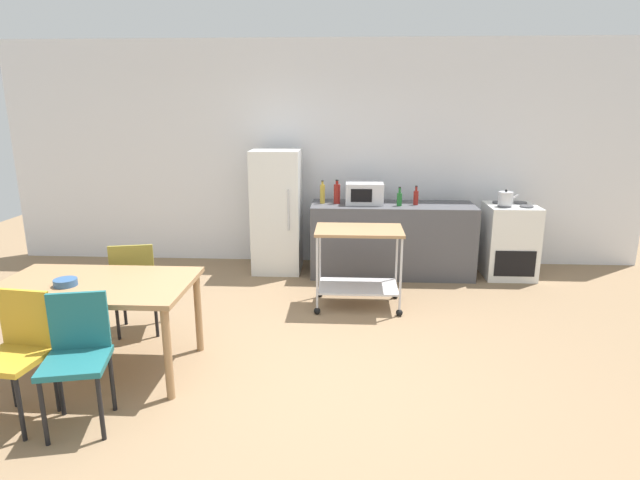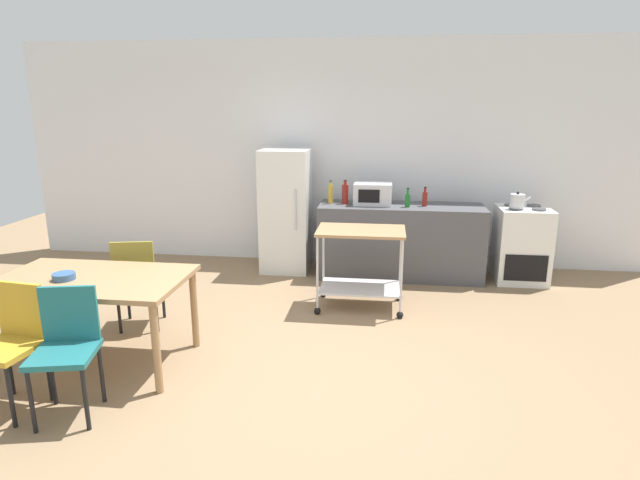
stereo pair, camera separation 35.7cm
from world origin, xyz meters
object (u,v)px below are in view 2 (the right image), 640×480
object	(u,v)px
chair_teal	(66,344)
bottle_wine	(408,200)
dining_table	(92,286)
bottle_hot_sauce	(331,194)
bottle_soda	(425,198)
refrigerator	(286,211)
stove_oven	(521,244)
kitchen_cart	(361,255)
bottle_soy_sauce	(345,194)
microwave	(373,194)
fruit_bowl	(64,276)
chair_olive	(137,277)
kettle	(517,201)
chair_mustard	(11,339)

from	to	relation	value
chair_teal	bottle_wine	xyz separation A→B (m)	(2.38, 3.22, 0.47)
dining_table	bottle_hot_sauce	size ratio (longest dim) A/B	5.26
bottle_soda	refrigerator	bearing A→B (deg)	176.25
stove_oven	kitchen_cart	distance (m)	2.20
refrigerator	bottle_soy_sauce	world-z (taller)	refrigerator
bottle_hot_sauce	microwave	bearing A→B (deg)	1.02
refrigerator	bottle_soy_sauce	size ratio (longest dim) A/B	5.25
bottle_soy_sauce	kitchen_cart	bearing A→B (deg)	-77.15
bottle_wine	fruit_bowl	xyz separation A→B (m)	(-2.77, -2.60, -0.21)
chair_teal	stove_oven	bearing A→B (deg)	28.73
bottle_soda	chair_olive	bearing A→B (deg)	-145.52
fruit_bowl	kettle	bearing A→B (deg)	32.99
chair_teal	bottle_hot_sauce	xyz separation A→B (m)	(1.45, 3.33, 0.50)
bottle_soy_sauce	chair_olive	bearing A→B (deg)	-133.01
chair_mustard	microwave	world-z (taller)	microwave
kitchen_cart	fruit_bowl	size ratio (longest dim) A/B	5.23
bottle_hot_sauce	bottle_soy_sauce	world-z (taller)	bottle_soy_sauce
chair_teal	fruit_bowl	size ratio (longest dim) A/B	5.12
microwave	fruit_bowl	xyz separation A→B (m)	(-2.35, -2.72, -0.25)
chair_olive	bottle_wine	bearing A→B (deg)	-157.79
dining_table	kettle	world-z (taller)	kettle
kitchen_cart	chair_mustard	bearing A→B (deg)	-136.70
chair_olive	kettle	world-z (taller)	kettle
chair_teal	kitchen_cart	size ratio (longest dim) A/B	0.98
microwave	chair_olive	bearing A→B (deg)	-137.78
refrigerator	kitchen_cart	xyz separation A→B (m)	(1.02, -1.21, -0.20)
kitchen_cart	bottle_soda	distance (m)	1.37
chair_olive	kitchen_cart	xyz separation A→B (m)	(2.06, 0.80, 0.05)
kitchen_cart	dining_table	bearing A→B (deg)	-144.27
bottle_soy_sauce	microwave	world-z (taller)	bottle_soy_sauce
kitchen_cart	bottle_soy_sauce	distance (m)	1.24
chair_teal	bottle_wine	distance (m)	4.03
chair_teal	stove_oven	xyz separation A→B (m)	(3.77, 3.33, -0.07)
chair_mustard	bottle_wine	distance (m)	4.28
refrigerator	bottle_hot_sauce	world-z (taller)	refrigerator
chair_olive	kettle	distance (m)	4.27
microwave	chair_teal	bearing A→B (deg)	-120.45
fruit_bowl	refrigerator	bearing A→B (deg)	65.92
kettle	refrigerator	bearing A→B (deg)	176.30
bottle_hot_sauce	chair_mustard	bearing A→B (deg)	-119.55
dining_table	bottle_soda	size ratio (longest dim) A/B	6.40
chair_olive	stove_oven	world-z (taller)	stove_oven
bottle_soy_sauce	kettle	world-z (taller)	bottle_soy_sauce
stove_oven	bottle_wine	size ratio (longest dim) A/B	3.96
bottle_soy_sauce	bottle_soda	distance (m)	0.97
bottle_hot_sauce	kettle	bearing A→B (deg)	-2.55
bottle_hot_sauce	bottle_soda	size ratio (longest dim) A/B	1.22
bottle_wine	microwave	bearing A→B (deg)	163.55
chair_mustard	dining_table	bearing A→B (deg)	78.55
chair_olive	bottle_soda	world-z (taller)	bottle_soda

